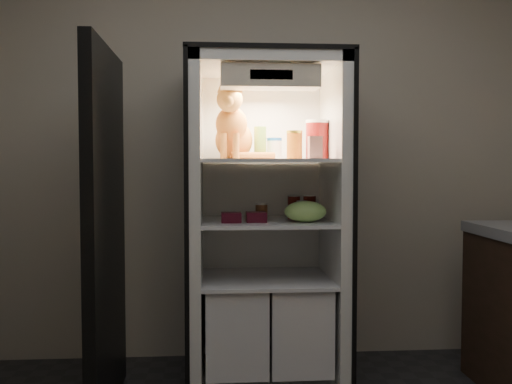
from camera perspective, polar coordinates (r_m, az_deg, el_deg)
room_shell at (r=1.97m, az=4.63°, el=13.30°), size 3.60×3.60×3.60m
refrigerator at (r=3.34m, az=0.91°, el=-5.26°), size 0.90×0.72×1.88m
fridge_door at (r=3.01m, az=-14.82°, el=-3.90°), size 0.07×0.87×1.85m
tabby_cat at (r=3.30m, az=-2.32°, el=6.16°), size 0.36×0.43×0.44m
parmesan_shaker at (r=3.33m, az=0.42°, el=4.94°), size 0.07×0.07×0.19m
mayo_tub at (r=3.40m, az=1.84°, el=4.37°), size 0.09×0.09×0.13m
salsa_jar at (r=3.26m, az=3.86°, el=4.74°), size 0.09×0.09×0.16m
pepper_jar at (r=3.34m, az=6.13°, el=5.24°), size 0.13×0.13×0.23m
cream_carton at (r=3.10m, az=5.93°, el=4.45°), size 0.07×0.07×0.12m
soda_can_a at (r=3.34m, az=3.81°, el=-1.52°), size 0.07×0.07×0.14m
soda_can_b at (r=3.35m, az=5.37°, el=-1.51°), size 0.08×0.08×0.14m
soda_can_c at (r=3.22m, az=4.62°, el=-1.89°), size 0.06×0.06×0.11m
condiment_jar at (r=3.28m, az=0.56°, el=-1.94°), size 0.07×0.07×0.10m
grape_bag at (r=3.17m, az=4.96°, el=-1.95°), size 0.23×0.17×0.12m
berry_box_left at (r=3.14m, az=-2.49°, el=-2.56°), size 0.11×0.11×0.05m
berry_box_right at (r=3.16m, az=0.02°, el=-2.52°), size 0.11×0.11×0.06m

